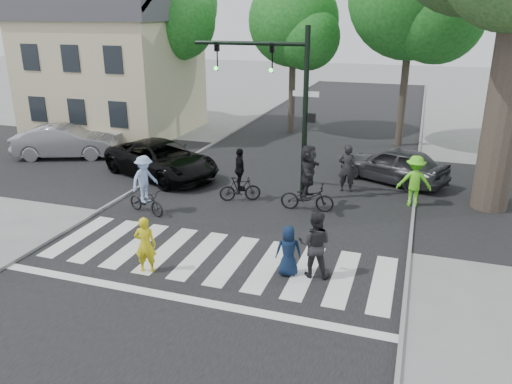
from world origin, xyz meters
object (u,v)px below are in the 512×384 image
cyclist_right (308,182)px  car_suv (162,159)px  car_silver (65,142)px  car_grey (394,164)px  pedestrian_adult (315,244)px  traffic_signal (282,90)px  pedestrian_woman (145,245)px  cyclist_mid (240,180)px  pedestrian_child (288,251)px  cyclist_left (145,189)px

cyclist_right → car_suv: cyclist_right is taller
car_silver → car_grey: (14.71, 1.10, -0.04)m
pedestrian_adult → traffic_signal: bearing=-69.0°
cyclist_right → pedestrian_adult: bearing=-74.8°
pedestrian_woman → pedestrian_adult: 4.32m
cyclist_mid → car_grey: size_ratio=0.46×
car_grey → traffic_signal: bearing=-25.9°
car_suv → car_silver: car_silver is taller
pedestrian_adult → car_suv: (-7.70, 6.19, -0.15)m
pedestrian_child → cyclist_mid: (-3.03, 4.69, 0.12)m
traffic_signal → pedestrian_child: traffic_signal is taller
pedestrian_child → cyclist_left: bearing=-44.0°
cyclist_left → cyclist_right: (5.04, 1.97, 0.16)m
pedestrian_woman → cyclist_right: cyclist_right is taller
pedestrian_adult → car_grey: 8.58m
car_suv → car_grey: car_suv is taller
traffic_signal → car_silver: 11.56m
traffic_signal → pedestrian_adult: traffic_signal is taller
cyclist_mid → car_silver: size_ratio=0.42×
pedestrian_woman → pedestrian_adult: bearing=179.4°
cyclist_mid → cyclist_right: 2.51m
pedestrian_child → cyclist_right: bearing=-102.5°
cyclist_right → traffic_signal: bearing=142.1°
car_grey → pedestrian_adult: bearing=15.1°
cyclist_left → cyclist_mid: (2.55, 2.14, -0.08)m
pedestrian_child → car_suv: bearing=-61.4°
traffic_signal → pedestrian_child: (1.77, -5.48, -3.23)m
car_grey → cyclist_mid: bearing=-27.7°
cyclist_left → pedestrian_child: bearing=-24.6°
pedestrian_woman → pedestrian_child: size_ratio=1.13×
car_silver → car_grey: bearing=-107.5°
car_suv → pedestrian_child: bearing=-108.6°
pedestrian_woman → cyclist_mid: (0.49, 5.68, 0.03)m
cyclist_left → car_grey: size_ratio=0.47×
car_suv → car_grey: (9.07, 2.28, -0.01)m
pedestrian_woman → cyclist_mid: size_ratio=0.79×
traffic_signal → pedestrian_child: 6.60m
cyclist_left → car_suv: bearing=111.2°
traffic_signal → car_grey: (3.78, 3.15, -3.18)m
cyclist_mid → car_silver: 10.08m
car_suv → traffic_signal: bearing=-76.0°
cyclist_mid → car_suv: size_ratio=0.37×
pedestrian_child → cyclist_right: cyclist_right is taller
pedestrian_woman → pedestrian_adult: (4.16, 1.15, 0.12)m
cyclist_left → car_silver: cyclist_left is taller
traffic_signal → car_grey: bearing=39.8°
car_suv → pedestrian_woman: bearing=-130.9°
pedestrian_woman → car_suv: 8.15m
cyclist_right → cyclist_left: bearing=-158.7°
car_silver → pedestrian_child: bearing=-142.5°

